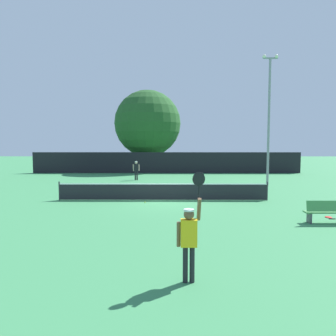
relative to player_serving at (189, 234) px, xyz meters
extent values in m
plane|color=#387F4C|center=(-0.85, 10.90, -1.16)|extent=(120.00, 120.00, 0.00)
cube|color=#232328|center=(-0.85, 10.90, -0.68)|extent=(11.86, 0.03, 0.91)
cube|color=white|center=(-0.85, 10.90, -0.23)|extent=(11.86, 0.04, 0.06)
cylinder|color=#333338|center=(-6.78, 10.90, -0.62)|extent=(0.08, 0.08, 1.07)
cylinder|color=#333338|center=(5.08, 10.90, -0.62)|extent=(0.08, 0.08, 1.07)
cube|color=black|center=(-0.85, 27.53, -0.03)|extent=(28.94, 0.12, 2.26)
cube|color=yellow|center=(-0.01, -0.01, 0.03)|extent=(0.38, 0.22, 0.64)
sphere|color=brown|center=(-0.01, -0.01, 0.46)|extent=(0.24, 0.24, 0.24)
cylinder|color=white|center=(-0.01, -0.01, 0.56)|extent=(0.26, 0.26, 0.04)
cylinder|color=black|center=(-0.09, -0.01, -0.72)|extent=(0.12, 0.12, 0.86)
cylinder|color=black|center=(0.07, -0.01, -0.72)|extent=(0.12, 0.12, 0.86)
cylinder|color=brown|center=(-0.25, -0.01, -0.01)|extent=(0.09, 0.18, 0.61)
cylinder|color=brown|center=(0.23, 0.08, 0.56)|extent=(0.09, 0.34, 0.58)
cylinder|color=black|center=(0.23, 0.14, 0.97)|extent=(0.04, 0.11, 0.28)
ellipsoid|color=black|center=(0.23, 0.20, 1.26)|extent=(0.30, 0.13, 0.36)
cube|color=black|center=(-3.42, 20.92, -0.03)|extent=(0.38, 0.22, 0.61)
sphere|color=beige|center=(-3.42, 20.92, 0.38)|extent=(0.23, 0.23, 0.23)
cylinder|color=white|center=(-3.42, 20.92, 0.48)|extent=(0.24, 0.24, 0.04)
cylinder|color=black|center=(-3.50, 20.92, -0.75)|extent=(0.12, 0.12, 0.82)
cylinder|color=black|center=(-3.34, 20.92, -0.75)|extent=(0.12, 0.12, 0.82)
cylinder|color=beige|center=(-3.66, 20.92, -0.06)|extent=(0.09, 0.17, 0.58)
cylinder|color=beige|center=(-3.18, 20.92, -0.06)|extent=(0.09, 0.16, 0.58)
sphere|color=#CCE033|center=(-1.82, 10.07, -1.12)|extent=(0.07, 0.07, 0.07)
cylinder|color=black|center=(6.51, 6.31, -1.14)|extent=(0.28, 0.04, 0.04)
ellipsoid|color=red|center=(6.51, 6.63, -1.14)|extent=(0.28, 0.36, 0.04)
cube|color=#478C4C|center=(5.95, 5.68, -0.71)|extent=(1.80, 0.40, 0.06)
cube|color=#478C4C|center=(5.95, 5.50, -0.43)|extent=(1.80, 0.12, 0.44)
cube|color=#4C4C51|center=(5.25, 5.68, -0.93)|extent=(0.08, 0.36, 0.45)
cylinder|color=gray|center=(6.98, 17.19, 3.59)|extent=(0.18, 0.18, 9.48)
cube|color=gray|center=(6.98, 17.19, 8.38)|extent=(1.10, 0.10, 0.10)
sphere|color=#F2EDCC|center=(6.53, 17.19, 8.51)|extent=(0.28, 0.28, 0.28)
sphere|color=#F2EDCC|center=(7.43, 17.19, 8.51)|extent=(0.28, 0.28, 0.28)
cylinder|color=brown|center=(-3.07, 30.67, 0.16)|extent=(0.56, 0.56, 2.64)
sphere|color=#235123|center=(-3.07, 30.67, 4.37)|extent=(7.71, 7.71, 7.71)
cube|color=navy|center=(0.93, 33.76, -0.56)|extent=(2.41, 4.40, 0.90)
cube|color=#2D333D|center=(0.93, 33.46, 0.21)|extent=(1.96, 2.40, 0.64)
cylinder|color=black|center=(0.08, 35.16, -0.86)|extent=(0.22, 0.60, 0.60)
cylinder|color=black|center=(1.78, 35.16, -0.86)|extent=(0.22, 0.60, 0.60)
cylinder|color=black|center=(0.08, 32.36, -0.86)|extent=(0.22, 0.60, 0.60)
cylinder|color=black|center=(1.78, 32.36, -0.86)|extent=(0.22, 0.60, 0.60)
cube|color=#B7B7BC|center=(5.33, 35.31, -0.56)|extent=(1.96, 4.23, 0.90)
cube|color=#2D333D|center=(5.33, 35.01, 0.21)|extent=(1.73, 2.22, 0.64)
cylinder|color=black|center=(4.48, 36.71, -0.86)|extent=(0.22, 0.60, 0.60)
cylinder|color=black|center=(6.18, 36.71, -0.86)|extent=(0.22, 0.60, 0.60)
cylinder|color=black|center=(4.48, 33.91, -0.86)|extent=(0.22, 0.60, 0.60)
cylinder|color=black|center=(6.18, 33.91, -0.86)|extent=(0.22, 0.60, 0.60)
cube|color=navy|center=(9.70, 36.15, -0.56)|extent=(2.45, 4.42, 0.90)
cube|color=#2D333D|center=(9.70, 35.85, 0.21)|extent=(1.98, 2.41, 0.64)
cylinder|color=black|center=(8.85, 37.55, -0.86)|extent=(0.22, 0.60, 0.60)
cylinder|color=black|center=(10.55, 37.55, -0.86)|extent=(0.22, 0.60, 0.60)
cylinder|color=black|center=(8.85, 34.75, -0.86)|extent=(0.22, 0.60, 0.60)
cylinder|color=black|center=(10.55, 34.75, -0.86)|extent=(0.22, 0.60, 0.60)
camera|label=1|loc=(-0.45, -7.40, 2.12)|focal=34.66mm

